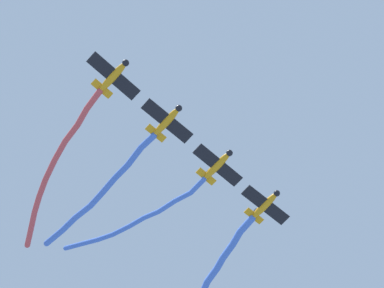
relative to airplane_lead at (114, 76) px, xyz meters
name	(u,v)px	position (x,y,z in m)	size (l,w,h in m)	color
airplane_lead	(114,76)	(0.00, 0.00, 0.00)	(7.30, 5.54, 1.80)	orange
smoke_trail_lead	(55,171)	(-0.52, 14.91, 0.33)	(3.41, 25.40, 2.12)	#DB4C4C
airplane_left_wing	(167,121)	(8.38, 1.74, 0.30)	(7.29, 5.51, 1.80)	orange
smoke_trail_left_wing	(101,192)	(5.92, 14.67, 0.48)	(5.64, 21.54, 1.61)	#4C75DB
airplane_right_wing	(218,165)	(16.77, 3.49, 0.00)	(7.29, 5.52, 1.80)	orange
smoke_trail_right_wing	(136,220)	(12.09, 16.66, 1.85)	(10.92, 21.15, 4.48)	#4C75DB
airplane_slot	(265,205)	(25.15, 5.24, 0.30)	(7.28, 5.50, 1.80)	orange
smoke_trail_slot	(218,269)	(24.94, 16.68, 0.23)	(2.59, 18.65, 1.77)	#4C75DB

